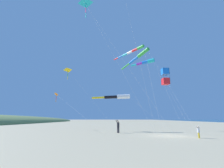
# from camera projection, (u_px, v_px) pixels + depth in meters

# --- Properties ---
(ground_plane) EXTENTS (600.00, 600.00, 0.00)m
(ground_plane) POSITION_uv_depth(u_px,v_px,m) (170.00, 136.00, 18.69)
(ground_plane) COLOR #C6B58C
(person_adult_flyer) EXTENTS (0.64, 0.62, 1.78)m
(person_adult_flyer) POSITION_uv_depth(u_px,v_px,m) (118.00, 126.00, 22.55)
(person_adult_flyer) COLOR #232328
(person_adult_flyer) RESTS_ON ground_plane
(person_child_green_jacket) EXTENTS (0.45, 0.46, 1.28)m
(person_child_green_jacket) POSITION_uv_depth(u_px,v_px,m) (198.00, 131.00, 16.54)
(person_child_green_jacket) COLOR gold
(person_child_green_jacket) RESTS_ON ground_plane
(kite_windsock_white_trailing) EXTENTS (7.79, 11.03, 13.70)m
(kite_windsock_white_trailing) POSITION_uv_depth(u_px,v_px,m) (138.00, 57.00, 29.00)
(kite_windsock_white_trailing) COLOR green
(kite_windsock_white_trailing) RESTS_ON ground_plane
(kite_windsock_long_streamer_right) EXTENTS (11.68, 4.53, 5.85)m
(kite_windsock_long_streamer_right) POSITION_uv_depth(u_px,v_px,m) (117.00, 97.00, 26.40)
(kite_windsock_long_streamer_right) COLOR white
(kite_windsock_long_streamer_right) RESTS_ON ground_plane
(kite_delta_orange_high_right) EXTENTS (10.87, 8.75, 6.77)m
(kite_delta_orange_high_right) POSITION_uv_depth(u_px,v_px,m) (57.00, 94.00, 30.53)
(kite_delta_orange_high_right) COLOR orange
(kite_delta_orange_high_right) RESTS_ON ground_plane
(kite_delta_black_fish_shape) EXTENTS (10.44, 3.76, 11.50)m
(kite_delta_black_fish_shape) POSITION_uv_depth(u_px,v_px,m) (68.00, 70.00, 31.23)
(kite_delta_black_fish_shape) COLOR yellow
(kite_delta_black_fish_shape) RESTS_ON ground_plane
(kite_delta_checkered_midright) EXTENTS (9.88, 3.04, 18.09)m
(kite_delta_checkered_midright) POSITION_uv_depth(u_px,v_px,m) (86.00, 4.00, 22.46)
(kite_delta_checkered_midright) COLOR #1EB7C6
(kite_delta_checkered_midright) RESTS_ON ground_plane
(kite_windsock_small_distant) EXTENTS (5.64, 10.72, 12.75)m
(kite_windsock_small_distant) POSITION_uv_depth(u_px,v_px,m) (132.00, 52.00, 25.90)
(kite_windsock_small_distant) COLOR green
(kite_windsock_small_distant) RESTS_ON ground_plane
(kite_box_yellow_midlevel) EXTENTS (3.00, 1.04, 8.05)m
(kite_box_yellow_midlevel) POSITION_uv_depth(u_px,v_px,m) (165.00, 77.00, 19.91)
(kite_box_yellow_midlevel) COLOR blue
(kite_box_yellow_midlevel) RESTS_ON ground_plane
(kite_windsock_teal_far_right) EXTENTS (7.15, 11.75, 13.24)m
(kite_windsock_teal_far_right) POSITION_uv_depth(u_px,v_px,m) (146.00, 62.00, 31.54)
(kite_windsock_teal_far_right) COLOR #1EB7C6
(kite_windsock_teal_far_right) RESTS_ON ground_plane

